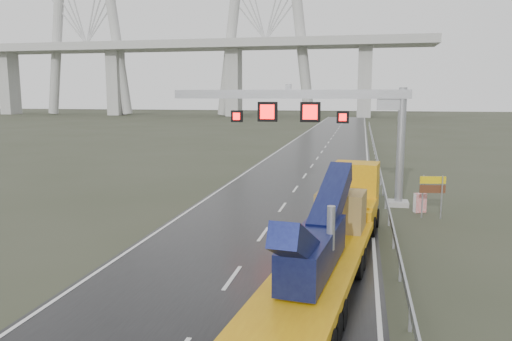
% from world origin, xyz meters
% --- Properties ---
extents(ground, '(400.00, 400.00, 0.00)m').
position_xyz_m(ground, '(0.00, 0.00, 0.00)').
color(ground, '#313626').
rests_on(ground, ground).
extents(road, '(11.00, 200.00, 0.02)m').
position_xyz_m(road, '(0.00, 40.00, 0.01)').
color(road, black).
rests_on(road, ground).
extents(guardrail, '(0.20, 140.00, 1.40)m').
position_xyz_m(guardrail, '(6.10, 30.00, 0.70)').
color(guardrail, gray).
rests_on(guardrail, ground).
extents(sign_gantry, '(14.90, 1.20, 7.42)m').
position_xyz_m(sign_gantry, '(2.10, 17.99, 5.61)').
color(sign_gantry, '#A1A09C').
rests_on(sign_gantry, ground).
extents(heavy_haul_truck, '(4.34, 17.15, 3.99)m').
position_xyz_m(heavy_haul_truck, '(3.66, 6.81, 1.55)').
color(heavy_haul_truck, '#D79C0B').
rests_on(heavy_haul_truck, ground).
extents(exit_sign_pair, '(1.39, 0.30, 2.40)m').
position_xyz_m(exit_sign_pair, '(8.46, 15.10, 1.68)').
color(exit_sign_pair, gray).
rests_on(exit_sign_pair, ground).
extents(striped_barrier, '(0.74, 0.57, 1.11)m').
position_xyz_m(striped_barrier, '(8.00, 16.49, 0.56)').
color(striped_barrier, red).
rests_on(striped_barrier, ground).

